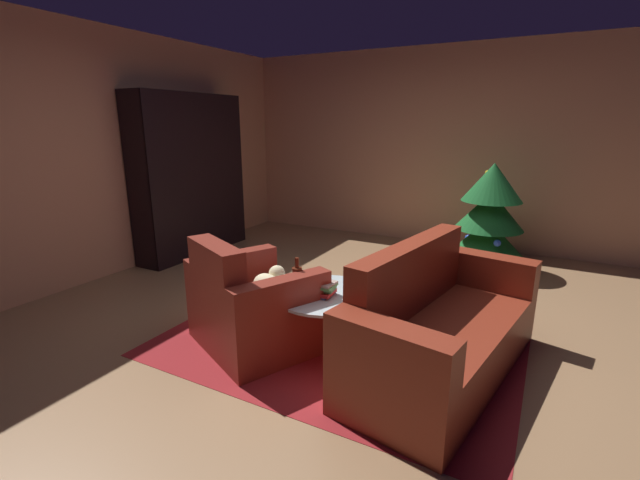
{
  "coord_description": "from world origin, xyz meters",
  "views": [
    {
      "loc": [
        1.44,
        -2.96,
        1.66
      ],
      "look_at": [
        -0.18,
        0.06,
        0.73
      ],
      "focal_mm": 24.27,
      "sensor_mm": 36.0,
      "label": 1
    }
  ],
  "objects_px": {
    "armchair_red": "(252,308)",
    "decorated_tree": "(490,215)",
    "couch_red": "(439,330)",
    "book_stack_on_table": "(321,288)",
    "bottle_on_table": "(297,281)",
    "coffee_table": "(326,297)",
    "bookshelf_unit": "(198,175)"
  },
  "relations": [
    {
      "from": "book_stack_on_table",
      "to": "armchair_red",
      "type": "bearing_deg",
      "value": -161.07
    },
    {
      "from": "bookshelf_unit",
      "to": "couch_red",
      "type": "distance_m",
      "value": 3.86
    },
    {
      "from": "couch_red",
      "to": "decorated_tree",
      "type": "distance_m",
      "value": 2.51
    },
    {
      "from": "bookshelf_unit",
      "to": "coffee_table",
      "type": "height_order",
      "value": "bookshelf_unit"
    },
    {
      "from": "coffee_table",
      "to": "couch_red",
      "type": "bearing_deg",
      "value": 6.44
    },
    {
      "from": "bookshelf_unit",
      "to": "book_stack_on_table",
      "type": "distance_m",
      "value": 3.15
    },
    {
      "from": "armchair_red",
      "to": "book_stack_on_table",
      "type": "relative_size",
      "value": 5.03
    },
    {
      "from": "book_stack_on_table",
      "to": "bottle_on_table",
      "type": "distance_m",
      "value": 0.18
    },
    {
      "from": "armchair_red",
      "to": "decorated_tree",
      "type": "relative_size",
      "value": 0.93
    },
    {
      "from": "coffee_table",
      "to": "decorated_tree",
      "type": "height_order",
      "value": "decorated_tree"
    },
    {
      "from": "armchair_red",
      "to": "decorated_tree",
      "type": "bearing_deg",
      "value": 64.96
    },
    {
      "from": "armchair_red",
      "to": "couch_red",
      "type": "relative_size",
      "value": 0.61
    },
    {
      "from": "bottle_on_table",
      "to": "book_stack_on_table",
      "type": "bearing_deg",
      "value": 31.78
    },
    {
      "from": "coffee_table",
      "to": "decorated_tree",
      "type": "xyz_separation_m",
      "value": [
        0.79,
        2.58,
        0.23
      ]
    },
    {
      "from": "couch_red",
      "to": "coffee_table",
      "type": "distance_m",
      "value": 0.84
    },
    {
      "from": "armchair_red",
      "to": "decorated_tree",
      "type": "xyz_separation_m",
      "value": [
        1.31,
        2.8,
        0.33
      ]
    },
    {
      "from": "couch_red",
      "to": "book_stack_on_table",
      "type": "relative_size",
      "value": 8.22
    },
    {
      "from": "couch_red",
      "to": "coffee_table",
      "type": "xyz_separation_m",
      "value": [
        -0.82,
        -0.09,
        0.11
      ]
    },
    {
      "from": "armchair_red",
      "to": "bottle_on_table",
      "type": "height_order",
      "value": "armchair_red"
    },
    {
      "from": "bookshelf_unit",
      "to": "book_stack_on_table",
      "type": "relative_size",
      "value": 8.88
    },
    {
      "from": "couch_red",
      "to": "decorated_tree",
      "type": "relative_size",
      "value": 1.51
    },
    {
      "from": "bottle_on_table",
      "to": "decorated_tree",
      "type": "relative_size",
      "value": 0.24
    },
    {
      "from": "couch_red",
      "to": "decorated_tree",
      "type": "bearing_deg",
      "value": 90.7
    },
    {
      "from": "decorated_tree",
      "to": "book_stack_on_table",
      "type": "bearing_deg",
      "value": -107.04
    },
    {
      "from": "armchair_red",
      "to": "couch_red",
      "type": "distance_m",
      "value": 1.38
    },
    {
      "from": "coffee_table",
      "to": "armchair_red",
      "type": "bearing_deg",
      "value": -156.13
    },
    {
      "from": "bookshelf_unit",
      "to": "decorated_tree",
      "type": "bearing_deg",
      "value": 16.56
    },
    {
      "from": "bookshelf_unit",
      "to": "book_stack_on_table",
      "type": "height_order",
      "value": "bookshelf_unit"
    },
    {
      "from": "armchair_red",
      "to": "coffee_table",
      "type": "height_order",
      "value": "armchair_red"
    },
    {
      "from": "bookshelf_unit",
      "to": "couch_red",
      "type": "xyz_separation_m",
      "value": [
        3.5,
        -1.45,
        -0.72
      ]
    },
    {
      "from": "bottle_on_table",
      "to": "decorated_tree",
      "type": "xyz_separation_m",
      "value": [
        0.95,
        2.72,
        0.08
      ]
    },
    {
      "from": "bookshelf_unit",
      "to": "coffee_table",
      "type": "distance_m",
      "value": 3.15
    }
  ]
}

